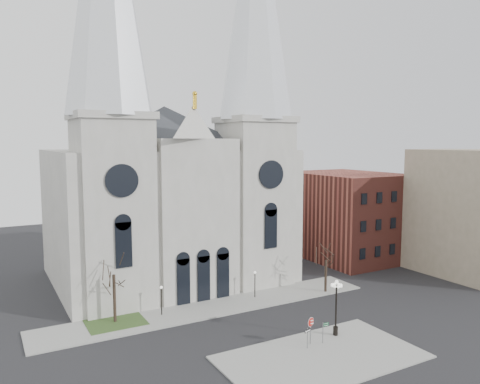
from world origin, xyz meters
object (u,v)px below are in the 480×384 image
stop_sign (311,325)px  globe_lamp (336,301)px  one_way_sign (307,334)px  street_name_sign (324,331)px

stop_sign → globe_lamp: bearing=11.5°
stop_sign → globe_lamp: globe_lamp is taller
stop_sign → one_way_sign: bearing=-139.0°
globe_lamp → one_way_sign: size_ratio=2.89×
stop_sign → street_name_sign: size_ratio=1.30×
stop_sign → street_name_sign: (1.21, -0.44, -0.65)m
street_name_sign → one_way_sign: bearing=-171.5°
one_way_sign → street_name_sign: size_ratio=0.95×
globe_lamp → street_name_sign: bearing=-158.7°
globe_lamp → street_name_sign: (-2.22, -0.86, -2.30)m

